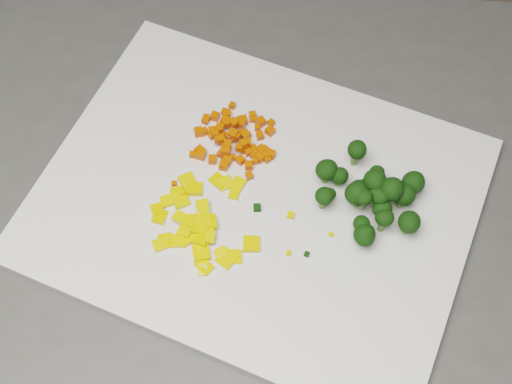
{
  "coord_description": "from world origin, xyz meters",
  "views": [
    {
      "loc": [
        0.2,
        -0.37,
        1.57
      ],
      "look_at": [
        0.21,
        -0.01,
        0.92
      ],
      "focal_mm": 50.0,
      "sensor_mm": 36.0,
      "label": 1
    }
  ],
  "objects_px": {
    "counter_block": "(272,358)",
    "pepper_pile": "(206,220)",
    "carrot_pile": "(234,134)",
    "broccoli_pile": "(363,191)",
    "cutting_board": "(256,199)"
  },
  "relations": [
    {
      "from": "counter_block",
      "to": "pepper_pile",
      "type": "xyz_separation_m",
      "value": [
        -0.08,
        0.01,
        0.47
      ]
    },
    {
      "from": "pepper_pile",
      "to": "carrot_pile",
      "type": "bearing_deg",
      "value": 72.82
    },
    {
      "from": "carrot_pile",
      "to": "broccoli_pile",
      "type": "relative_size",
      "value": 0.83
    },
    {
      "from": "carrot_pile",
      "to": "pepper_pile",
      "type": "distance_m",
      "value": 0.11
    },
    {
      "from": "carrot_pile",
      "to": "pepper_pile",
      "type": "relative_size",
      "value": 0.86
    },
    {
      "from": "cutting_board",
      "to": "carrot_pile",
      "type": "height_order",
      "value": "carrot_pile"
    },
    {
      "from": "cutting_board",
      "to": "broccoli_pile",
      "type": "height_order",
      "value": "broccoli_pile"
    },
    {
      "from": "counter_block",
      "to": "broccoli_pile",
      "type": "relative_size",
      "value": 8.54
    },
    {
      "from": "counter_block",
      "to": "cutting_board",
      "type": "relative_size",
      "value": 2.28
    },
    {
      "from": "cutting_board",
      "to": "pepper_pile",
      "type": "bearing_deg",
      "value": -150.3
    },
    {
      "from": "carrot_pile",
      "to": "counter_block",
      "type": "bearing_deg",
      "value": -67.91
    },
    {
      "from": "cutting_board",
      "to": "broccoli_pile",
      "type": "distance_m",
      "value": 0.12
    },
    {
      "from": "counter_block",
      "to": "carrot_pile",
      "type": "distance_m",
      "value": 0.49
    },
    {
      "from": "broccoli_pile",
      "to": "cutting_board",
      "type": "bearing_deg",
      "value": 173.12
    },
    {
      "from": "counter_block",
      "to": "broccoli_pile",
      "type": "xyz_separation_m",
      "value": [
        0.09,
        0.03,
        0.49
      ]
    }
  ]
}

